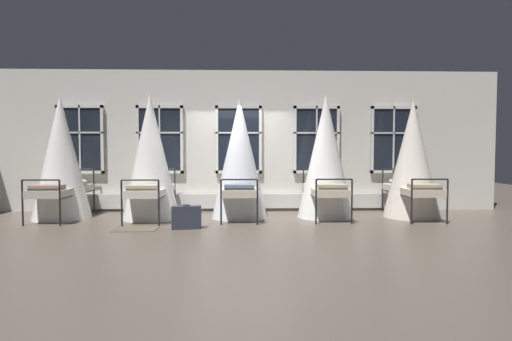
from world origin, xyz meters
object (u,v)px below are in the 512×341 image
at_px(cot_second, 151,158).
at_px(suitcase_dark, 186,217).
at_px(cot_third, 240,160).
at_px(cot_first, 61,159).
at_px(cot_fourth, 326,158).
at_px(cot_fifth, 412,160).

xyz_separation_m(cot_second, suitcase_dark, (0.95, -1.27, -1.11)).
bearing_deg(cot_third, suitcase_dark, 143.11).
relative_size(cot_first, suitcase_dark, 4.66).
bearing_deg(cot_fourth, cot_first, 90.67).
xyz_separation_m(cot_second, cot_fifth, (5.84, 0.02, -0.06)).
distance_m(cot_first, cot_fifth, 7.81).
xyz_separation_m(cot_first, cot_fifth, (7.81, -0.04, -0.04)).
relative_size(cot_third, suitcase_dark, 4.58).
xyz_separation_m(cot_fourth, cot_fifth, (1.95, -0.06, -0.06)).
height_order(cot_first, cot_fifth, cot_first).
bearing_deg(cot_first, cot_fourth, -89.67).
bearing_deg(cot_second, cot_third, -87.52).
relative_size(cot_third, cot_fourth, 0.97).
bearing_deg(cot_fifth, cot_second, 91.34).
xyz_separation_m(cot_fifth, suitcase_dark, (-4.89, -1.29, -1.05)).
xyz_separation_m(cot_third, suitcase_dark, (-1.01, -1.34, -1.07)).
distance_m(cot_first, cot_third, 3.92).
bearing_deg(cot_fifth, cot_fourth, 89.49).
distance_m(cot_second, suitcase_dark, 1.94).
relative_size(cot_first, cot_fifth, 1.03).
bearing_deg(cot_second, cot_fourth, -88.48).
distance_m(cot_second, cot_fifth, 5.84).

